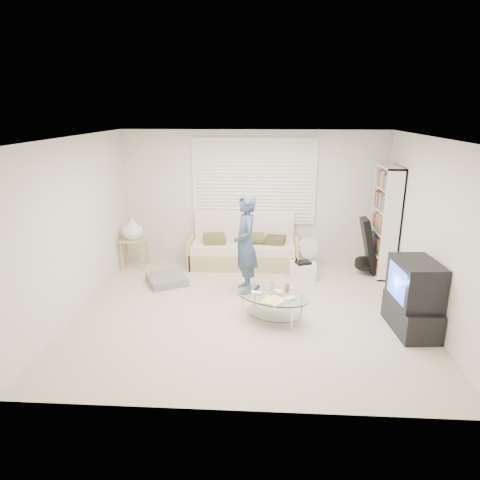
# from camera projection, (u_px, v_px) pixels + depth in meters

# --- Properties ---
(ground) EXTENTS (5.00, 5.00, 0.00)m
(ground) POSITION_uv_depth(u_px,v_px,m) (249.00, 309.00, 6.39)
(ground) COLOR #B3A58B
(ground) RESTS_ON ground
(room_shell) EXTENTS (5.02, 4.52, 2.51)m
(room_shell) POSITION_uv_depth(u_px,v_px,m) (251.00, 195.00, 6.36)
(room_shell) COLOR silver
(room_shell) RESTS_ON ground
(window_blinds) EXTENTS (2.32, 0.08, 1.62)m
(window_blinds) POSITION_uv_depth(u_px,v_px,m) (254.00, 182.00, 8.03)
(window_blinds) COLOR silver
(window_blinds) RESTS_ON ground
(futon_sofa) EXTENTS (2.03, 0.82, 0.99)m
(futon_sofa) POSITION_uv_depth(u_px,v_px,m) (244.00, 249.00, 8.08)
(futon_sofa) COLOR tan
(futon_sofa) RESTS_ON ground
(grey_floor_pillow) EXTENTS (0.82, 0.82, 0.14)m
(grey_floor_pillow) POSITION_uv_depth(u_px,v_px,m) (167.00, 279.00, 7.31)
(grey_floor_pillow) COLOR slate
(grey_floor_pillow) RESTS_ON ground
(side_table) EXTENTS (0.48, 0.39, 0.95)m
(side_table) POSITION_uv_depth(u_px,v_px,m) (133.00, 230.00, 7.90)
(side_table) COLOR tan
(side_table) RESTS_ON ground
(bookshelf) EXTENTS (0.31, 0.82, 1.94)m
(bookshelf) POSITION_uv_depth(u_px,v_px,m) (385.00, 221.00, 7.50)
(bookshelf) COLOR white
(bookshelf) RESTS_ON ground
(guitar_case) EXTENTS (0.40, 0.38, 1.01)m
(guitar_case) POSITION_uv_depth(u_px,v_px,m) (368.00, 250.00, 7.61)
(guitar_case) COLOR black
(guitar_case) RESTS_ON ground
(floor_fan) EXTENTS (0.39, 0.26, 0.63)m
(floor_fan) POSITION_uv_depth(u_px,v_px,m) (308.00, 251.00, 7.81)
(floor_fan) COLOR white
(floor_fan) RESTS_ON ground
(storage_bin) EXTENTS (0.47, 0.34, 0.32)m
(storage_bin) POSITION_uv_depth(u_px,v_px,m) (303.00, 271.00, 7.50)
(storage_bin) COLOR white
(storage_bin) RESTS_ON ground
(tv_unit) EXTENTS (0.56, 0.94, 0.98)m
(tv_unit) POSITION_uv_depth(u_px,v_px,m) (413.00, 297.00, 5.65)
(tv_unit) COLOR black
(tv_unit) RESTS_ON ground
(coffee_table) EXTENTS (1.23, 1.02, 0.51)m
(coffee_table) POSITION_uv_depth(u_px,v_px,m) (273.00, 300.00, 5.95)
(coffee_table) COLOR silver
(coffee_table) RESTS_ON ground
(standing_person) EXTENTS (0.52, 0.66, 1.61)m
(standing_person) POSITION_uv_depth(u_px,v_px,m) (245.00, 244.00, 6.78)
(standing_person) COLOR #334666
(standing_person) RESTS_ON ground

